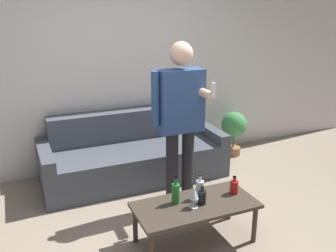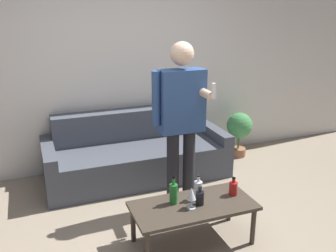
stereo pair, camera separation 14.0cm
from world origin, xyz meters
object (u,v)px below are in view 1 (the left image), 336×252
(coffee_table, at_px, (195,208))
(person_standing_front, at_px, (180,114))
(couch, at_px, (132,154))
(bottle_orange, at_px, (176,193))

(coffee_table, distance_m, person_standing_front, 0.95)
(coffee_table, bearing_deg, couch, 92.89)
(couch, xyz_separation_m, coffee_table, (0.08, -1.53, 0.06))
(couch, height_order, bottle_orange, couch)
(coffee_table, relative_size, bottle_orange, 4.32)
(couch, distance_m, coffee_table, 1.54)
(coffee_table, height_order, person_standing_front, person_standing_front)
(person_standing_front, bearing_deg, bottle_orange, -118.03)
(coffee_table, distance_m, bottle_orange, 0.22)
(couch, height_order, coffee_table, couch)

